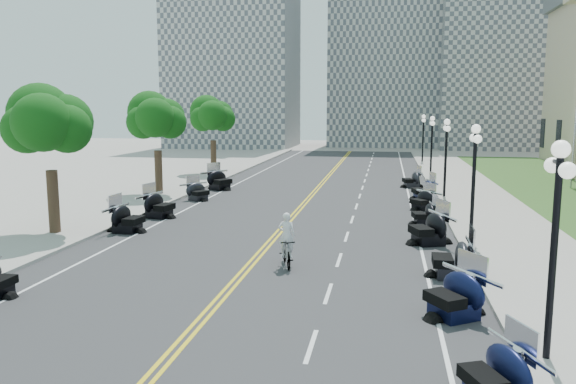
# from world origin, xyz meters

# --- Properties ---
(ground) EXTENTS (160.00, 160.00, 0.00)m
(ground) POSITION_xyz_m (0.00, 0.00, 0.00)
(ground) COLOR gray
(road) EXTENTS (16.00, 90.00, 0.01)m
(road) POSITION_xyz_m (0.00, 10.00, 0.00)
(road) COLOR #333335
(road) RESTS_ON ground
(centerline_yellow_a) EXTENTS (0.12, 90.00, 0.00)m
(centerline_yellow_a) POSITION_xyz_m (-0.12, 10.00, 0.01)
(centerline_yellow_a) COLOR yellow
(centerline_yellow_a) RESTS_ON road
(centerline_yellow_b) EXTENTS (0.12, 90.00, 0.00)m
(centerline_yellow_b) POSITION_xyz_m (0.12, 10.00, 0.01)
(centerline_yellow_b) COLOR yellow
(centerline_yellow_b) RESTS_ON road
(edge_line_north) EXTENTS (0.12, 90.00, 0.00)m
(edge_line_north) POSITION_xyz_m (6.40, 10.00, 0.01)
(edge_line_north) COLOR white
(edge_line_north) RESTS_ON road
(edge_line_south) EXTENTS (0.12, 90.00, 0.00)m
(edge_line_south) POSITION_xyz_m (-6.40, 10.00, 0.01)
(edge_line_south) COLOR white
(edge_line_south) RESTS_ON road
(lane_dash_4) EXTENTS (0.12, 2.00, 0.00)m
(lane_dash_4) POSITION_xyz_m (3.20, -8.00, 0.01)
(lane_dash_4) COLOR white
(lane_dash_4) RESTS_ON road
(lane_dash_5) EXTENTS (0.12, 2.00, 0.00)m
(lane_dash_5) POSITION_xyz_m (3.20, -4.00, 0.01)
(lane_dash_5) COLOR white
(lane_dash_5) RESTS_ON road
(lane_dash_6) EXTENTS (0.12, 2.00, 0.00)m
(lane_dash_6) POSITION_xyz_m (3.20, 0.00, 0.01)
(lane_dash_6) COLOR white
(lane_dash_6) RESTS_ON road
(lane_dash_7) EXTENTS (0.12, 2.00, 0.00)m
(lane_dash_7) POSITION_xyz_m (3.20, 4.00, 0.01)
(lane_dash_7) COLOR white
(lane_dash_7) RESTS_ON road
(lane_dash_8) EXTENTS (0.12, 2.00, 0.00)m
(lane_dash_8) POSITION_xyz_m (3.20, 8.00, 0.01)
(lane_dash_8) COLOR white
(lane_dash_8) RESTS_ON road
(lane_dash_9) EXTENTS (0.12, 2.00, 0.00)m
(lane_dash_9) POSITION_xyz_m (3.20, 12.00, 0.01)
(lane_dash_9) COLOR white
(lane_dash_9) RESTS_ON road
(lane_dash_10) EXTENTS (0.12, 2.00, 0.00)m
(lane_dash_10) POSITION_xyz_m (3.20, 16.00, 0.01)
(lane_dash_10) COLOR white
(lane_dash_10) RESTS_ON road
(lane_dash_11) EXTENTS (0.12, 2.00, 0.00)m
(lane_dash_11) POSITION_xyz_m (3.20, 20.00, 0.01)
(lane_dash_11) COLOR white
(lane_dash_11) RESTS_ON road
(lane_dash_12) EXTENTS (0.12, 2.00, 0.00)m
(lane_dash_12) POSITION_xyz_m (3.20, 24.00, 0.01)
(lane_dash_12) COLOR white
(lane_dash_12) RESTS_ON road
(lane_dash_13) EXTENTS (0.12, 2.00, 0.00)m
(lane_dash_13) POSITION_xyz_m (3.20, 28.00, 0.01)
(lane_dash_13) COLOR white
(lane_dash_13) RESTS_ON road
(lane_dash_14) EXTENTS (0.12, 2.00, 0.00)m
(lane_dash_14) POSITION_xyz_m (3.20, 32.00, 0.01)
(lane_dash_14) COLOR white
(lane_dash_14) RESTS_ON road
(lane_dash_15) EXTENTS (0.12, 2.00, 0.00)m
(lane_dash_15) POSITION_xyz_m (3.20, 36.00, 0.01)
(lane_dash_15) COLOR white
(lane_dash_15) RESTS_ON road
(lane_dash_16) EXTENTS (0.12, 2.00, 0.00)m
(lane_dash_16) POSITION_xyz_m (3.20, 40.00, 0.01)
(lane_dash_16) COLOR white
(lane_dash_16) RESTS_ON road
(lane_dash_17) EXTENTS (0.12, 2.00, 0.00)m
(lane_dash_17) POSITION_xyz_m (3.20, 44.00, 0.01)
(lane_dash_17) COLOR white
(lane_dash_17) RESTS_ON road
(lane_dash_18) EXTENTS (0.12, 2.00, 0.00)m
(lane_dash_18) POSITION_xyz_m (3.20, 48.00, 0.01)
(lane_dash_18) COLOR white
(lane_dash_18) RESTS_ON road
(lane_dash_19) EXTENTS (0.12, 2.00, 0.00)m
(lane_dash_19) POSITION_xyz_m (3.20, 52.00, 0.01)
(lane_dash_19) COLOR white
(lane_dash_19) RESTS_ON road
(sidewalk_north) EXTENTS (5.00, 90.00, 0.15)m
(sidewalk_north) POSITION_xyz_m (10.50, 10.00, 0.07)
(sidewalk_north) COLOR #9E9991
(sidewalk_north) RESTS_ON ground
(sidewalk_south) EXTENTS (5.00, 90.00, 0.15)m
(sidewalk_south) POSITION_xyz_m (-10.50, 10.00, 0.07)
(sidewalk_south) COLOR #9E9991
(sidewalk_south) RESTS_ON ground
(distant_block_a) EXTENTS (18.00, 14.00, 26.00)m
(distant_block_a) POSITION_xyz_m (-18.00, 62.00, 13.00)
(distant_block_a) COLOR gray
(distant_block_a) RESTS_ON ground
(distant_block_b) EXTENTS (16.00, 12.00, 30.00)m
(distant_block_b) POSITION_xyz_m (4.00, 68.00, 15.00)
(distant_block_b) COLOR gray
(distant_block_b) RESTS_ON ground
(distant_block_c) EXTENTS (20.00, 14.00, 22.00)m
(distant_block_c) POSITION_xyz_m (22.00, 65.00, 11.00)
(distant_block_c) COLOR gray
(distant_block_c) RESTS_ON ground
(street_lamp_1) EXTENTS (0.50, 1.20, 4.90)m
(street_lamp_1) POSITION_xyz_m (8.60, -8.00, 2.60)
(street_lamp_1) COLOR black
(street_lamp_1) RESTS_ON sidewalk_north
(street_lamp_2) EXTENTS (0.50, 1.20, 4.90)m
(street_lamp_2) POSITION_xyz_m (8.60, 4.00, 2.60)
(street_lamp_2) COLOR black
(street_lamp_2) RESTS_ON sidewalk_north
(street_lamp_3) EXTENTS (0.50, 1.20, 4.90)m
(street_lamp_3) POSITION_xyz_m (8.60, 16.00, 2.60)
(street_lamp_3) COLOR black
(street_lamp_3) RESTS_ON sidewalk_north
(street_lamp_4) EXTENTS (0.50, 1.20, 4.90)m
(street_lamp_4) POSITION_xyz_m (8.60, 28.00, 2.60)
(street_lamp_4) COLOR black
(street_lamp_4) RESTS_ON sidewalk_north
(street_lamp_5) EXTENTS (0.50, 1.20, 4.90)m
(street_lamp_5) POSITION_xyz_m (8.60, 40.00, 2.60)
(street_lamp_5) COLOR black
(street_lamp_5) RESTS_ON sidewalk_north
(flagpole) EXTENTS (1.10, 0.20, 10.00)m
(flagpole) POSITION_xyz_m (18.00, 22.00, 5.00)
(flagpole) COLOR silver
(flagpole) RESTS_ON ground
(tree_2) EXTENTS (4.80, 4.80, 9.20)m
(tree_2) POSITION_xyz_m (-10.00, 2.00, 4.75)
(tree_2) COLOR #235619
(tree_2) RESTS_ON sidewalk_south
(tree_3) EXTENTS (4.80, 4.80, 9.20)m
(tree_3) POSITION_xyz_m (-10.00, 14.00, 4.75)
(tree_3) COLOR #235619
(tree_3) RESTS_ON sidewalk_south
(tree_4) EXTENTS (4.80, 4.80, 9.20)m
(tree_4) POSITION_xyz_m (-10.00, 26.00, 4.75)
(tree_4) COLOR #235619
(tree_4) RESTS_ON sidewalk_south
(motorcycle_n_3) EXTENTS (2.40, 2.40, 1.28)m
(motorcycle_n_3) POSITION_xyz_m (7.14, -9.95, 0.64)
(motorcycle_n_3) COLOR black
(motorcycle_n_3) RESTS_ON road
(motorcycle_n_4) EXTENTS (2.87, 2.87, 1.45)m
(motorcycle_n_4) POSITION_xyz_m (6.85, -5.41, 0.73)
(motorcycle_n_4) COLOR black
(motorcycle_n_4) RESTS_ON road
(motorcycle_n_5) EXTENTS (2.12, 2.12, 1.47)m
(motorcycle_n_5) POSITION_xyz_m (7.21, -1.58, 0.73)
(motorcycle_n_5) COLOR black
(motorcycle_n_5) RESTS_ON road
(motorcycle_n_6) EXTENTS (2.85, 2.85, 1.54)m
(motorcycle_n_6) POSITION_xyz_m (6.74, 3.19, 0.77)
(motorcycle_n_6) COLOR black
(motorcycle_n_6) RESTS_ON road
(motorcycle_n_7) EXTENTS (2.06, 2.06, 1.25)m
(motorcycle_n_7) POSITION_xyz_m (6.82, 7.24, 0.62)
(motorcycle_n_7) COLOR black
(motorcycle_n_7) RESTS_ON road
(motorcycle_n_8) EXTENTS (2.51, 2.51, 1.25)m
(motorcycle_n_8) POSITION_xyz_m (6.97, 11.52, 0.63)
(motorcycle_n_8) COLOR black
(motorcycle_n_8) RESTS_ON road
(motorcycle_n_9) EXTENTS (2.45, 2.45, 1.42)m
(motorcycle_n_9) POSITION_xyz_m (7.25, 15.28, 0.71)
(motorcycle_n_9) COLOR black
(motorcycle_n_9) RESTS_ON road
(motorcycle_n_10) EXTENTS (2.27, 2.27, 1.32)m
(motorcycle_n_10) POSITION_xyz_m (6.74, 20.78, 0.66)
(motorcycle_n_10) COLOR black
(motorcycle_n_10) RESTS_ON road
(motorcycle_s_6) EXTENTS (2.19, 2.19, 1.45)m
(motorcycle_s_6) POSITION_xyz_m (-7.01, 3.16, 0.72)
(motorcycle_s_6) COLOR black
(motorcycle_s_6) RESTS_ON road
(motorcycle_s_7) EXTENTS (2.48, 2.48, 1.48)m
(motorcycle_s_7) POSITION_xyz_m (-6.95, 6.76, 0.74)
(motorcycle_s_7) COLOR black
(motorcycle_s_7) RESTS_ON road
(motorcycle_s_8) EXTENTS (2.51, 2.51, 1.26)m
(motorcycle_s_8) POSITION_xyz_m (-6.77, 12.49, 0.63)
(motorcycle_s_8) COLOR black
(motorcycle_s_8) RESTS_ON road
(motorcycle_s_9) EXTENTS (3.03, 3.03, 1.54)m
(motorcycle_s_9) POSITION_xyz_m (-6.79, 17.21, 0.77)
(motorcycle_s_9) COLOR black
(motorcycle_s_9) RESTS_ON road
(bicycle) EXTENTS (1.04, 1.87, 1.08)m
(bicycle) POSITION_xyz_m (1.37, -1.25, 0.54)
(bicycle) COLOR #A51414
(bicycle) RESTS_ON road
(cyclist_rider) EXTENTS (0.61, 0.40, 1.68)m
(cyclist_rider) POSITION_xyz_m (1.37, -1.25, 1.92)
(cyclist_rider) COLOR silver
(cyclist_rider) RESTS_ON bicycle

